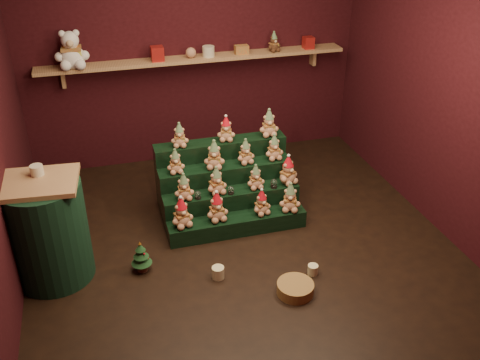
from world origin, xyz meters
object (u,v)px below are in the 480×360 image
object	(u,v)px
mini_christmas_tree	(141,256)
wicker_basket	(295,288)
snow_globe_c	(274,183)
snow_globe_b	(231,190)
brown_bear	(274,42)
mug_right	(313,270)
white_bear	(70,44)
riser_tier_front	(237,224)
mug_left	(218,272)
side_table	(48,230)
snow_globe_a	(198,195)

from	to	relation	value
mini_christmas_tree	wicker_basket	xyz separation A→B (m)	(1.23, -0.67, -0.11)
snow_globe_c	snow_globe_b	bearing A→B (deg)	-180.00
snow_globe_b	brown_bear	xyz separation A→B (m)	(0.94, 1.51, 1.03)
mini_christmas_tree	mug_right	world-z (taller)	mini_christmas_tree
wicker_basket	white_bear	distance (m)	3.49
snow_globe_c	brown_bear	size ratio (longest dim) A/B	0.42
riser_tier_front	snow_globe_c	world-z (taller)	snow_globe_c
snow_globe_b	mug_right	world-z (taller)	snow_globe_b
white_bear	brown_bear	distance (m)	2.31
mug_left	mug_right	bearing A→B (deg)	-12.57
riser_tier_front	white_bear	world-z (taller)	white_bear
mini_christmas_tree	brown_bear	world-z (taller)	brown_bear
white_bear	snow_globe_c	bearing A→B (deg)	-37.81
wicker_basket	brown_bear	xyz separation A→B (m)	(0.69, 2.69, 1.38)
snow_globe_b	mug_left	bearing A→B (deg)	-112.93
mug_left	wicker_basket	size ratio (longest dim) A/B	0.35
white_bear	brown_bear	world-z (taller)	white_bear
snow_globe_c	brown_bear	xyz separation A→B (m)	(0.49, 1.51, 1.03)
snow_globe_b	mug_right	xyz separation A→B (m)	(0.50, -0.98, -0.36)
snow_globe_b	side_table	xyz separation A→B (m)	(-1.73, -0.36, 0.08)
snow_globe_b	snow_globe_c	bearing A→B (deg)	0.00
riser_tier_front	snow_globe_a	world-z (taller)	snow_globe_a
riser_tier_front	wicker_basket	xyz separation A→B (m)	(0.23, -1.02, -0.04)
riser_tier_front	snow_globe_c	xyz separation A→B (m)	(0.43, 0.16, 0.32)
snow_globe_c	mug_left	distance (m)	1.18
snow_globe_b	white_bear	size ratio (longest dim) A/B	0.17
side_table	riser_tier_front	bearing A→B (deg)	11.60
snow_globe_c	mug_left	xyz separation A→B (m)	(-0.79, -0.80, -0.35)
white_bear	brown_bear	bearing A→B (deg)	2.02
riser_tier_front	wicker_basket	size ratio (longest dim) A/B	4.38
riser_tier_front	snow_globe_a	bearing A→B (deg)	155.88
snow_globe_c	white_bear	size ratio (longest dim) A/B	0.19
snow_globe_b	mug_left	world-z (taller)	snow_globe_b
white_bear	brown_bear	xyz separation A→B (m)	(2.30, -0.00, -0.14)
mug_left	brown_bear	size ratio (longest dim) A/B	0.49
snow_globe_b	snow_globe_c	world-z (taller)	snow_globe_c
mug_left	brown_bear	world-z (taller)	brown_bear
side_table	mug_right	xyz separation A→B (m)	(2.22, -0.63, -0.43)
mini_christmas_tree	white_bear	size ratio (longest dim) A/B	0.62
brown_bear	white_bear	bearing A→B (deg)	164.90
brown_bear	riser_tier_front	bearing A→B (deg)	-134.02
wicker_basket	brown_bear	bearing A→B (deg)	75.56
mug_right	white_bear	xyz separation A→B (m)	(-1.86, 2.50, 1.53)
riser_tier_front	snow_globe_b	xyz separation A→B (m)	(-0.02, 0.16, 0.31)
snow_globe_c	mini_christmas_tree	xyz separation A→B (m)	(-1.43, -0.51, -0.25)
snow_globe_b	brown_bear	distance (m)	2.06
snow_globe_b	snow_globe_c	size ratio (longest dim) A/B	0.90
snow_globe_c	mug_right	distance (m)	1.05
snow_globe_a	mini_christmas_tree	size ratio (longest dim) A/B	0.26
wicker_basket	white_bear	world-z (taller)	white_bear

